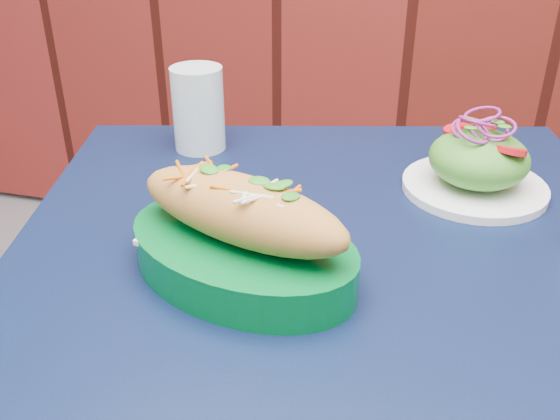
# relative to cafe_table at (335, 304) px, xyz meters

# --- Properties ---
(cafe_table) EXTENTS (0.98, 0.98, 0.75)m
(cafe_table) POSITION_rel_cafe_table_xyz_m (0.00, 0.00, 0.00)
(cafe_table) COLOR black
(cafe_table) RESTS_ON ground
(banh_mi_basket) EXTENTS (0.32, 0.26, 0.13)m
(banh_mi_basket) POSITION_rel_cafe_table_xyz_m (-0.09, -0.08, 0.14)
(banh_mi_basket) COLOR #005D24
(banh_mi_basket) RESTS_ON cafe_table
(salad_plate) EXTENTS (0.20, 0.20, 0.11)m
(salad_plate) POSITION_rel_cafe_table_xyz_m (0.16, 0.20, 0.13)
(salad_plate) COLOR white
(salad_plate) RESTS_ON cafe_table
(water_glass) EXTENTS (0.08, 0.08, 0.13)m
(water_glass) POSITION_rel_cafe_table_xyz_m (-0.27, 0.24, 0.15)
(water_glass) COLOR silver
(water_glass) RESTS_ON cafe_table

